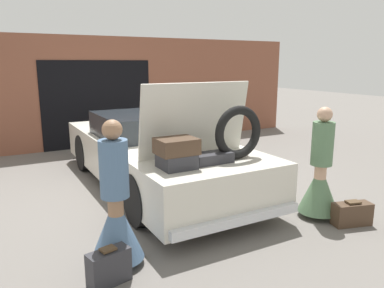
{
  "coord_description": "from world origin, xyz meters",
  "views": [
    {
      "loc": [
        -2.54,
        -5.95,
        2.14
      ],
      "look_at": [
        0.0,
        -1.37,
        1.0
      ],
      "focal_mm": 35.0,
      "sensor_mm": 36.0,
      "label": 1
    }
  ],
  "objects": [
    {
      "name": "ground_plane",
      "position": [
        0.0,
        0.0,
        0.0
      ],
      "size": [
        40.0,
        40.0,
        0.0
      ],
      "primitive_type": "plane",
      "color": "slate"
    },
    {
      "name": "person_right",
      "position": [
        1.45,
        -2.45,
        0.56
      ],
      "size": [
        0.56,
        0.56,
        1.56
      ],
      "rotation": [
        0.0,
        0.0,
        1.67
      ],
      "color": "tan",
      "rests_on": "ground_plane"
    },
    {
      "name": "suitcase_beside_right_person",
      "position": [
        1.63,
        -2.88,
        0.16
      ],
      "size": [
        0.55,
        0.34,
        0.34
      ],
      "color": "#473323",
      "rests_on": "ground_plane"
    },
    {
      "name": "garage_wall_back",
      "position": [
        0.0,
        3.66,
        1.39
      ],
      "size": [
        12.0,
        0.14,
        2.8
      ],
      "color": "brown",
      "rests_on": "ground_plane"
    },
    {
      "name": "person_left",
      "position": [
        -1.45,
        -2.32,
        0.57
      ],
      "size": [
        0.57,
        0.57,
        1.59
      ],
      "rotation": [
        0.0,
        0.0,
        -1.7
      ],
      "color": "#997051",
      "rests_on": "ground_plane"
    },
    {
      "name": "car",
      "position": [
        -0.0,
        -0.01,
        0.6
      ],
      "size": [
        1.98,
        5.07,
        1.88
      ],
      "color": "silver",
      "rests_on": "ground_plane"
    },
    {
      "name": "suitcase_beside_left_person",
      "position": [
        -1.64,
        -2.64,
        0.18
      ],
      "size": [
        0.45,
        0.27,
        0.38
      ],
      "color": "#2D2D33",
      "rests_on": "ground_plane"
    }
  ]
}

